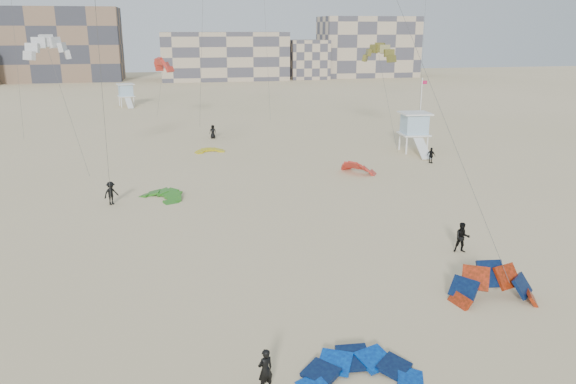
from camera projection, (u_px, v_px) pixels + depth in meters
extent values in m
plane|color=beige|center=(270.00, 345.00, 23.68)|extent=(320.00, 320.00, 0.00)
imported|color=black|center=(265.00, 370.00, 20.49)|extent=(0.73, 0.62, 1.70)
imported|color=black|center=(462.00, 238.00, 33.27)|extent=(1.05, 0.91, 1.85)
imported|color=black|center=(111.00, 193.00, 42.34)|extent=(1.33, 1.23, 1.79)
imported|color=black|center=(431.00, 155.00, 55.43)|extent=(0.83, 0.98, 1.58)
imported|color=black|center=(213.00, 132.00, 67.96)|extent=(0.86, 0.61, 1.65)
imported|color=black|center=(414.00, 117.00, 78.91)|extent=(1.19, 1.64, 1.72)
cylinder|color=#3F3F3F|center=(103.00, 103.00, 36.43)|extent=(0.88, 5.87, 14.46)
cylinder|color=#3F3F3F|center=(423.00, 66.00, 34.79)|extent=(0.38, 22.06, 19.28)
cylinder|color=#3F3F3F|center=(69.00, 114.00, 45.91)|extent=(2.45, 1.52, 10.19)
cylinder|color=#3F3F3F|center=(202.00, 45.00, 63.65)|extent=(0.95, 8.45, 20.10)
cylinder|color=#3F3F3F|center=(388.00, 101.00, 58.88)|extent=(0.86, 8.81, 9.09)
cylinder|color=#3F3F3F|center=(423.00, 54.00, 76.69)|extent=(0.58, 0.90, 17.13)
cylinder|color=#3F3F3F|center=(16.00, 54.00, 59.48)|extent=(0.91, 0.73, 18.48)
cylinder|color=#3F3F3F|center=(266.00, 38.00, 77.42)|extent=(0.71, 9.90, 21.08)
cylinder|color=#3F3F3F|center=(160.00, 92.00, 76.45)|extent=(1.31, 0.34, 7.00)
cube|color=white|center=(414.00, 134.00, 60.32)|extent=(3.10, 3.10, 0.15)
cube|color=#9CBED5|center=(414.00, 124.00, 60.01)|extent=(2.55, 2.55, 2.08)
cube|color=white|center=(415.00, 113.00, 59.70)|extent=(3.21, 3.21, 0.17)
cube|color=white|center=(424.00, 148.00, 57.96)|extent=(1.23, 3.02, 1.72)
cube|color=white|center=(126.00, 96.00, 95.92)|extent=(3.17, 3.17, 0.13)
cube|color=#9CBED5|center=(126.00, 90.00, 95.64)|extent=(2.60, 2.60, 1.87)
cube|color=white|center=(125.00, 84.00, 95.36)|extent=(3.28, 3.28, 0.15)
cube|color=white|center=(126.00, 103.00, 93.80)|extent=(1.54, 2.80, 1.55)
cylinder|color=white|center=(420.00, 113.00, 62.71)|extent=(0.10, 0.10, 7.62)
cube|color=#BB1849|center=(425.00, 82.00, 61.83)|extent=(0.57, 0.02, 0.38)
cube|color=#7B5F4A|center=(64.00, 44.00, 141.53)|extent=(28.00, 14.00, 18.00)
cube|color=tan|center=(224.00, 56.00, 146.22)|extent=(32.00, 16.00, 12.00)
cube|color=tan|center=(368.00, 47.00, 155.16)|extent=(26.00, 14.00, 16.00)
cube|color=tan|center=(308.00, 59.00, 148.81)|extent=(10.00, 10.00, 10.00)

